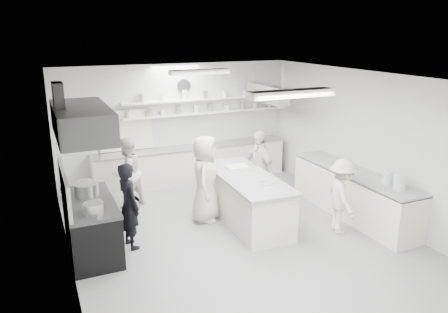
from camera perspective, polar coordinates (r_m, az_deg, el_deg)
name	(u,v)px	position (r m, az deg, el deg)	size (l,w,h in m)	color
floor	(235,234)	(8.61, 1.42, -10.05)	(6.00, 7.00, 0.02)	#9A9A9A
ceiling	(236,76)	(7.76, 1.57, 10.38)	(6.00, 7.00, 0.02)	silver
wall_back	(177,124)	(11.22, -6.20, 4.28)	(6.00, 0.04, 3.00)	beige
wall_front	(367,239)	(5.32, 18.10, -10.18)	(6.00, 0.04, 3.00)	beige
wall_left	(63,181)	(7.35, -20.20, -3.04)	(0.04, 7.00, 3.00)	beige
wall_right	(364,143)	(9.69, 17.76, 1.69)	(0.04, 7.00, 3.00)	beige
stove	(91,228)	(8.13, -16.87, -8.86)	(0.80, 1.80, 0.90)	black
exhaust_hood	(82,121)	(7.55, -18.03, 4.36)	(0.85, 2.00, 0.50)	#3D3D3E
back_counter	(192,164)	(11.30, -4.12, -1.03)	(5.00, 0.60, 0.92)	white
shelf_lower	(204,113)	(11.28, -2.63, 5.72)	(4.20, 0.26, 0.04)	white
shelf_upper	(204,99)	(11.23, -2.65, 7.47)	(4.20, 0.26, 0.04)	white
pass_through_window	(126,130)	(10.90, -12.68, 3.36)	(1.30, 0.04, 1.00)	black
wall_clock	(184,86)	(11.09, -5.29, 9.14)	(0.32, 0.32, 0.05)	white
right_counter	(353,194)	(9.62, 16.44, -4.73)	(0.74, 3.30, 0.94)	white
pot_rack	(267,93)	(10.88, 5.68, 8.20)	(0.30, 1.60, 0.40)	#ACACAC
light_fixture_front	(292,94)	(6.21, 8.79, 8.10)	(1.30, 0.25, 0.10)	white
light_fixture_rear	(199,72)	(9.42, -3.22, 10.95)	(1.30, 0.25, 0.10)	white
prep_island	(246,200)	(8.97, 2.94, -5.64)	(0.94, 2.52, 0.93)	white
stove_pot	(87,191)	(8.14, -17.45, -4.29)	(0.42, 0.42, 0.28)	#ACACAC
cook_stove	(129,206)	(7.99, -12.26, -6.28)	(0.58, 0.38, 1.58)	black
cook_back	(127,173)	(9.81, -12.48, -2.06)	(0.77, 0.60, 1.57)	silver
cook_island_left	(205,179)	(8.87, -2.46, -2.91)	(0.87, 0.57, 1.79)	silver
cook_island_right	(259,169)	(9.61, 4.58, -1.66)	(1.01, 0.42, 1.72)	silver
cook_right	(342,196)	(8.68, 15.09, -5.03)	(0.95, 0.55, 1.47)	silver
bowl_island_a	(266,185)	(8.38, 5.51, -3.67)	(0.24, 0.24, 0.06)	#ACACAC
bowl_island_b	(248,170)	(9.19, 3.19, -1.81)	(0.19, 0.19, 0.06)	white
bowl_right	(387,182)	(9.02, 20.49, -3.14)	(0.22, 0.22, 0.05)	white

